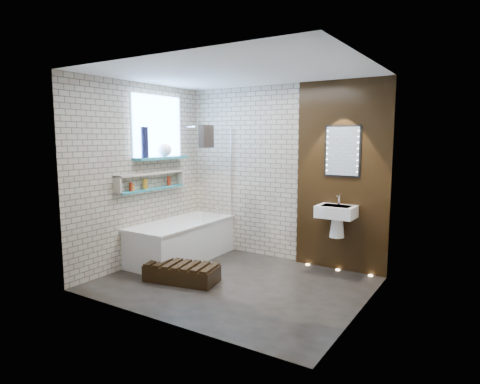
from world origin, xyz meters
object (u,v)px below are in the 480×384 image
Objects in this scene: washbasin at (336,216)px; walnut_step at (182,273)px; bathtub at (182,240)px; led_mirror at (342,151)px; bath_screen at (218,174)px.

washbasin reaches higher than walnut_step.
led_mirror is (2.17, 0.78, 1.36)m from bathtub.
bath_screen reaches higher than walnut_step.
led_mirror is (1.82, 0.34, 0.37)m from bath_screen.
walnut_step is (-1.55, -1.37, -0.69)m from washbasin.
bathtub is 2.49× the size of led_mirror.
bath_screen is 1.89m from led_mirror.
bath_screen reaches higher than washbasin.
washbasin is 0.88m from led_mirror.
led_mirror reaches higher than washbasin.
walnut_step is at bearing -135.33° from led_mirror.
led_mirror is at bearing 44.67° from walnut_step.
walnut_step is (-1.55, -1.53, -1.55)m from led_mirror.
washbasin is 0.62× the size of walnut_step.
washbasin reaches higher than bathtub.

